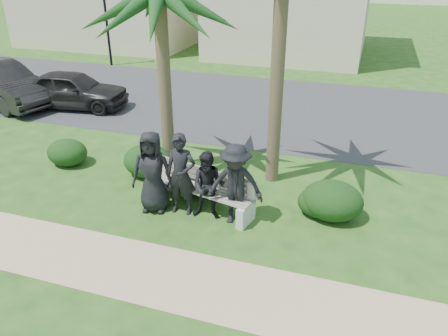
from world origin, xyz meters
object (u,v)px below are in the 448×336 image
at_px(car_b, 0,84).
at_px(man_d, 235,185).
at_px(street_lamp, 105,4).
at_px(park_bench, 200,192).
at_px(car_a, 72,90).
at_px(man_a, 152,172).
at_px(man_b, 181,175).
at_px(man_c, 209,186).

bearing_deg(car_b, man_d, -98.77).
xyz_separation_m(street_lamp, park_bench, (9.20, -11.42, -2.54)).
relative_size(man_d, car_b, 0.38).
height_order(car_a, car_b, car_b).
relative_size(man_d, car_a, 0.45).
height_order(street_lamp, man_a, street_lamp).
distance_m(street_lamp, car_a, 7.05).
bearing_deg(car_a, man_b, -137.51).
height_order(street_lamp, man_c, street_lamp).
relative_size(street_lamp, park_bench, 1.60).
height_order(park_bench, man_b, man_b).
bearing_deg(car_a, man_c, -134.99).
bearing_deg(man_c, car_a, 135.81).
height_order(man_b, man_d, man_b).
distance_m(man_c, car_b, 11.17).
bearing_deg(park_bench, man_b, -124.68).
xyz_separation_m(man_c, car_b, (-10.03, 4.91, 0.01)).
distance_m(man_d, car_b, 11.71).
relative_size(man_a, man_c, 1.21).
distance_m(man_a, car_b, 10.09).
distance_m(man_a, car_a, 8.15).
distance_m(park_bench, car_b, 10.76).
bearing_deg(street_lamp, man_b, -52.80).
bearing_deg(man_d, man_c, 172.35).
height_order(man_b, car_a, man_b).
height_order(street_lamp, park_bench, street_lamp).
relative_size(street_lamp, man_d, 2.37).
relative_size(street_lamp, man_c, 2.79).
height_order(man_b, car_b, man_b).
bearing_deg(man_d, man_b, 172.50).
bearing_deg(man_d, street_lamp, 123.95).
relative_size(man_b, car_b, 0.39).
bearing_deg(man_b, street_lamp, 122.39).
bearing_deg(car_b, car_a, -63.34).
relative_size(park_bench, man_b, 1.44).
distance_m(man_b, man_d, 1.23).
bearing_deg(man_a, car_a, 127.69).
distance_m(man_b, car_b, 10.60).
relative_size(park_bench, car_a, 0.67).
distance_m(man_c, car_a, 9.07).
xyz_separation_m(street_lamp, man_b, (8.88, -11.70, -2.01)).
bearing_deg(street_lamp, man_d, -49.20).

